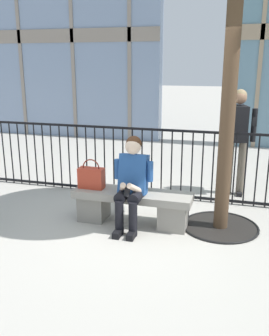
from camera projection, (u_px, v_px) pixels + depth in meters
name	position (u px, v px, depth m)	size (l,w,h in m)	color
ground_plane	(132.00, 223.00, 5.12)	(60.00, 60.00, 0.00)	#B2ADA3
stone_bench	(132.00, 204.00, 5.05)	(1.60, 0.44, 0.45)	gray
seated_person_with_phone	(132.00, 180.00, 4.82)	(0.52, 0.66, 1.21)	black
handbag_on_bench	(91.00, 178.00, 5.11)	(0.35, 0.16, 0.41)	#B23823
bystander_at_railing	(238.00, 134.00, 5.98)	(0.55, 0.42, 1.71)	#6B6051
plaza_railing	(152.00, 163.00, 5.98)	(8.03, 0.04, 1.12)	black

